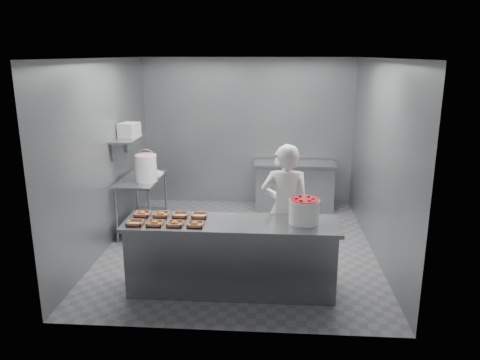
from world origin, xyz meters
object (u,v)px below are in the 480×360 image
at_px(tray_3, 195,224).
at_px(tray_5, 161,214).
at_px(tray_2, 175,223).
at_px(service_counter, 231,256).
at_px(appliance, 129,130).
at_px(tray_0, 135,223).
at_px(tray_6, 180,215).
at_px(back_counter, 294,186).
at_px(tray_1, 155,223).
at_px(tray_7, 200,215).
at_px(glaze_bucket, 146,167).
at_px(worker, 285,209).
at_px(tray_4, 142,214).
at_px(strawberry_tub, 304,210).
at_px(prep_table, 142,196).

bearing_deg(tray_3, tray_5, 146.52).
bearing_deg(tray_2, service_counter, 13.65).
xyz_separation_m(tray_5, appliance, (-0.93, 1.85, 0.76)).
distance_m(tray_0, tray_6, 0.58).
bearing_deg(back_counter, appliance, -155.55).
distance_m(back_counter, tray_0, 3.99).
bearing_deg(tray_6, tray_1, -127.43).
bearing_deg(appliance, tray_7, -39.65).
relative_size(tray_5, glaze_bucket, 0.36).
bearing_deg(worker, appliance, -28.81).
bearing_deg(tray_5, worker, 15.86).
height_order(tray_3, tray_4, same).
bearing_deg(tray_6, tray_3, -53.26).
xyz_separation_m(service_counter, glaze_bucket, (-1.51, 1.78, 0.67)).
bearing_deg(tray_6, strawberry_tub, -4.53).
bearing_deg(tray_2, tray_1, 180.00).
bearing_deg(tray_1, worker, 26.03).
distance_m(tray_5, worker, 1.62).
xyz_separation_m(prep_table, strawberry_tub, (2.52, -1.91, 0.47)).
bearing_deg(back_counter, tray_5, -120.12).
xyz_separation_m(tray_7, strawberry_tub, (1.28, -0.12, 0.14)).
bearing_deg(tray_6, tray_7, 0.00).
distance_m(tray_1, tray_3, 0.48).
xyz_separation_m(service_counter, strawberry_tub, (0.87, 0.04, 0.61)).
height_order(tray_1, strawberry_tub, strawberry_tub).
bearing_deg(worker, tray_3, 36.12).
relative_size(tray_3, tray_5, 1.00).
distance_m(tray_1, tray_7, 0.58).
relative_size(service_counter, tray_6, 13.88).
relative_size(service_counter, tray_3, 13.88).
relative_size(tray_5, worker, 0.11).
relative_size(back_counter, tray_4, 8.01).
bearing_deg(tray_3, back_counter, 68.93).
relative_size(tray_5, strawberry_tub, 0.52).
bearing_deg(tray_6, worker, 18.61).
bearing_deg(tray_0, appliance, 107.62).
height_order(back_counter, worker, worker).
bearing_deg(tray_2, tray_7, 52.57).
bearing_deg(strawberry_tub, service_counter, -177.47).
bearing_deg(tray_6, glaze_bucket, 117.99).
relative_size(prep_table, tray_1, 6.40).
relative_size(service_counter, tray_7, 13.88).
bearing_deg(prep_table, back_counter, 27.01).
distance_m(tray_4, worker, 1.85).
distance_m(tray_2, tray_6, 0.32).
bearing_deg(appliance, tray_6, -44.65).
height_order(back_counter, appliance, appliance).
xyz_separation_m(service_counter, appliance, (-1.82, 2.01, 1.23)).
distance_m(back_counter, tray_5, 3.60).
relative_size(tray_1, appliance, 0.62).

